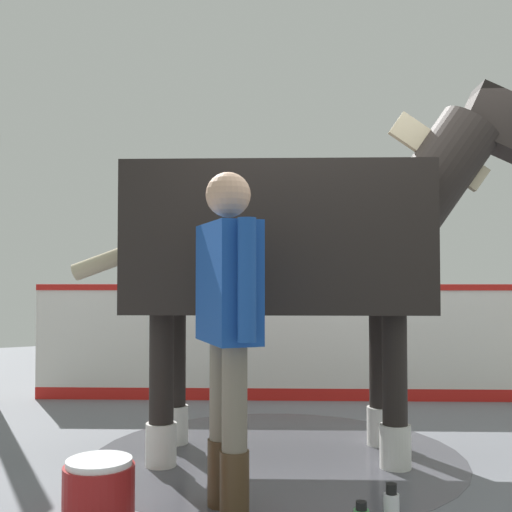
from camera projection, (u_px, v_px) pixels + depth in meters
name	position (u px, v px, depth m)	size (l,w,h in m)	color
ground_plane	(334.00, 457.00, 4.16)	(16.00, 16.00, 0.02)	slate
wet_patch	(277.00, 455.00, 4.18)	(2.54, 2.54, 0.00)	#4C4C54
barrier_wall	(276.00, 346.00, 6.08)	(4.28, 2.45, 1.16)	white
horse	(293.00, 243.00, 4.23)	(3.02, 1.96, 2.56)	black
handler	(228.00, 312.00, 3.18)	(0.29, 0.70, 1.78)	#47331E
wash_bucket	(99.00, 495.00, 2.94)	(0.35, 0.35, 0.34)	maroon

